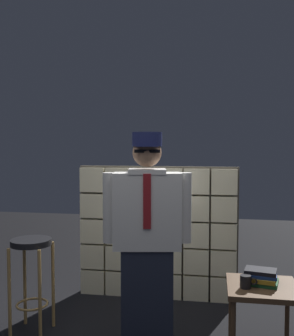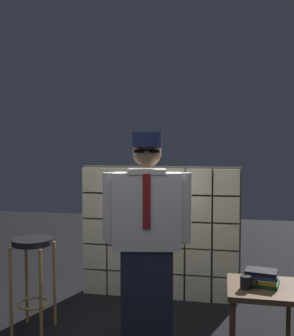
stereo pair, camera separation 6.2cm
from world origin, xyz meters
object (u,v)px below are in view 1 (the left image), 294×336
(standing_person, at_px, (147,239))
(side_table, at_px, (262,295))
(book_stack, at_px, (262,277))
(bar_stool, at_px, (31,263))
(coffee_mug, at_px, (246,282))

(standing_person, bearing_deg, side_table, -3.09)
(book_stack, bearing_deg, bar_stool, 179.01)
(coffee_mug, bearing_deg, bar_stool, 175.59)
(side_table, bearing_deg, standing_person, -173.44)
(side_table, height_order, book_stack, book_stack)
(book_stack, bearing_deg, standing_person, -171.60)
(side_table, distance_m, coffee_mug, 0.19)
(book_stack, bearing_deg, coffee_mug, -140.00)
(bar_stool, height_order, coffee_mug, bar_stool)
(standing_person, relative_size, coffee_mug, 13.34)
(standing_person, bearing_deg, coffee_mug, -7.81)
(coffee_mug, bearing_deg, book_stack, 40.00)
(book_stack, relative_size, coffee_mug, 2.15)
(book_stack, distance_m, coffee_mug, 0.16)
(side_table, bearing_deg, book_stack, 99.23)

